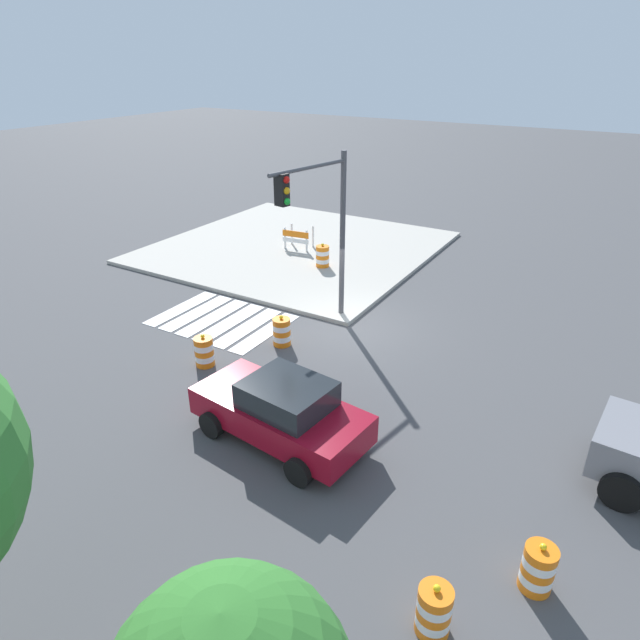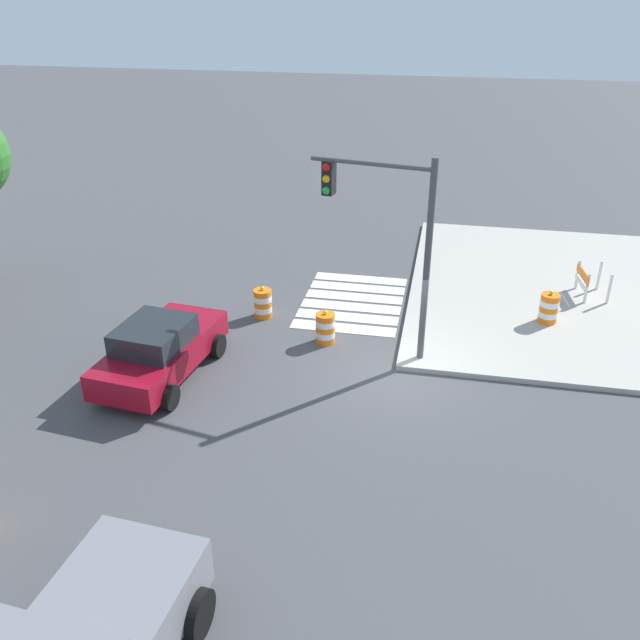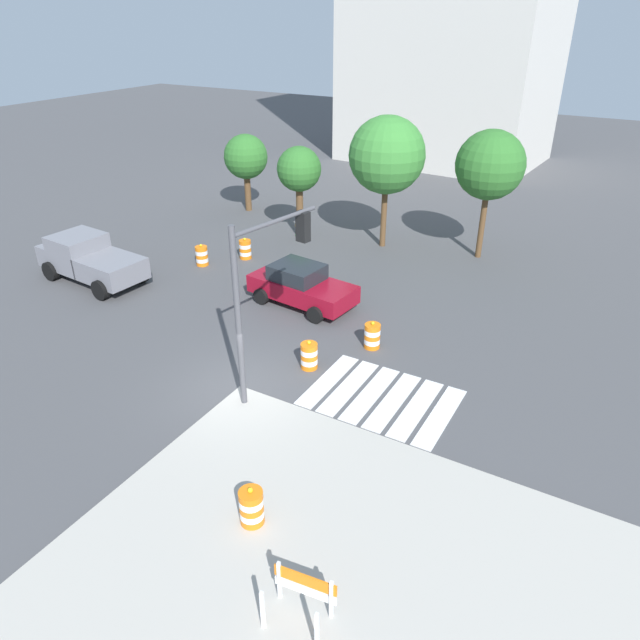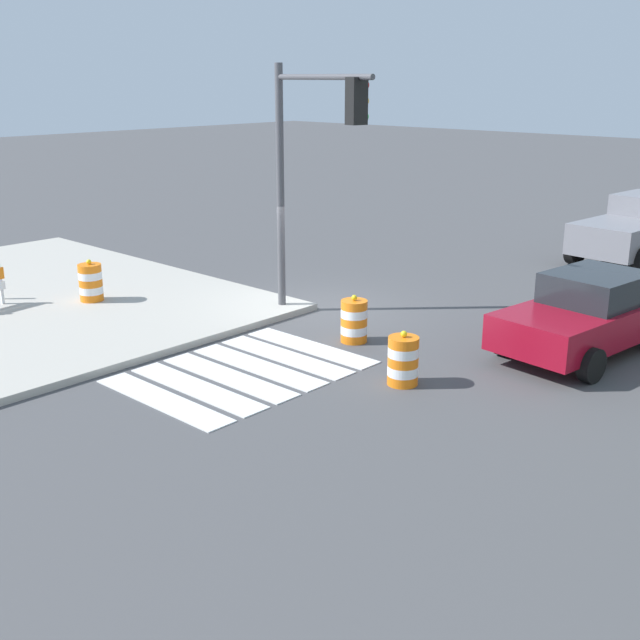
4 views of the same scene
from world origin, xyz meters
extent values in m
plane|color=#474749|center=(0.00, 0.00, 0.00)|extent=(120.00, 120.00, 0.00)
cube|color=#ADA89E|center=(6.00, -6.00, 0.07)|extent=(12.00, 12.00, 0.15)
cube|color=silver|center=(2.12, 1.80, 0.01)|extent=(0.60, 3.20, 0.02)
cube|color=silver|center=(2.88, 1.80, 0.01)|extent=(0.60, 3.20, 0.02)
cube|color=silver|center=(3.62, 1.80, 0.01)|extent=(0.60, 3.20, 0.02)
cube|color=silver|center=(4.38, 1.80, 0.01)|extent=(0.60, 3.20, 0.02)
cube|color=silver|center=(5.12, 1.80, 0.01)|extent=(0.60, 3.20, 0.02)
cube|color=silver|center=(5.88, 1.80, 0.01)|extent=(0.60, 3.20, 0.02)
cube|color=maroon|center=(-1.41, 6.06, 0.68)|extent=(4.48, 2.32, 0.70)
cube|color=#1E2328|center=(-1.66, 6.09, 1.33)|extent=(2.07, 1.81, 0.60)
cylinder|color=black|center=(0.03, 6.85, 0.33)|extent=(0.68, 0.31, 0.66)
cylinder|color=black|center=(-0.18, 4.96, 0.33)|extent=(0.68, 0.31, 0.66)
cylinder|color=black|center=(-2.65, 7.16, 0.33)|extent=(0.68, 0.31, 0.66)
cylinder|color=black|center=(-2.86, 5.27, 0.33)|extent=(0.68, 0.31, 0.66)
cube|color=slate|center=(-9.16, 3.41, 0.87)|extent=(2.65, 2.19, 0.90)
cylinder|color=black|center=(-8.75, 2.35, 0.42)|extent=(0.86, 0.37, 0.84)
cylinder|color=black|center=(-8.58, 4.39, 0.42)|extent=(0.86, 0.37, 0.84)
cylinder|color=orange|center=(1.21, 2.17, 0.09)|extent=(0.56, 0.56, 0.18)
cylinder|color=white|center=(1.21, 2.17, 0.27)|extent=(0.56, 0.56, 0.18)
cylinder|color=orange|center=(1.21, 2.17, 0.45)|extent=(0.56, 0.56, 0.18)
cylinder|color=white|center=(1.21, 2.17, 0.63)|extent=(0.56, 0.56, 0.18)
cylinder|color=orange|center=(1.21, 2.17, 0.81)|extent=(0.56, 0.56, 0.18)
sphere|color=yellow|center=(1.21, 2.17, 0.96)|extent=(0.12, 0.12, 0.12)
cylinder|color=orange|center=(2.44, 4.38, 0.09)|extent=(0.56, 0.56, 0.18)
cylinder|color=white|center=(2.44, 4.38, 0.27)|extent=(0.56, 0.56, 0.18)
cylinder|color=orange|center=(2.44, 4.38, 0.45)|extent=(0.56, 0.56, 0.18)
cylinder|color=white|center=(2.44, 4.38, 0.63)|extent=(0.56, 0.56, 0.18)
cylinder|color=orange|center=(2.44, 4.38, 0.81)|extent=(0.56, 0.56, 0.18)
sphere|color=yellow|center=(2.44, 4.38, 0.96)|extent=(0.12, 0.12, 0.12)
cylinder|color=orange|center=(3.50, -4.24, 0.24)|extent=(0.56, 0.56, 0.18)
cylinder|color=white|center=(3.50, -4.24, 0.42)|extent=(0.56, 0.56, 0.18)
cylinder|color=orange|center=(3.50, -4.24, 0.60)|extent=(0.56, 0.56, 0.18)
cylinder|color=white|center=(3.50, -4.24, 0.78)|extent=(0.56, 0.56, 0.18)
cylinder|color=orange|center=(3.50, -4.24, 0.96)|extent=(0.56, 0.56, 0.18)
sphere|color=yellow|center=(3.50, -4.24, 1.11)|extent=(0.12, 0.12, 0.12)
cube|color=silver|center=(5.12, -5.55, 0.65)|extent=(0.08, 0.08, 1.00)
cube|color=silver|center=(5.21, -6.24, 0.65)|extent=(0.08, 0.08, 1.00)
cube|color=silver|center=(6.21, -5.41, 0.65)|extent=(0.08, 0.08, 1.00)
cube|color=silver|center=(6.30, -6.11, 0.65)|extent=(0.08, 0.08, 1.00)
cube|color=orange|center=(5.66, -5.46, 0.90)|extent=(1.30, 0.20, 0.28)
cube|color=white|center=(5.66, -5.46, 0.60)|extent=(1.30, 0.20, 0.20)
cylinder|color=#4C4C51|center=(0.60, -0.60, 2.90)|extent=(0.18, 0.18, 5.50)
cylinder|color=#4C4C51|center=(0.90, 0.97, 5.35)|extent=(0.71, 3.17, 0.12)
cube|color=black|center=(1.11, 2.07, 4.90)|extent=(0.41, 0.34, 0.90)
sphere|color=red|center=(0.92, 2.11, 5.20)|extent=(0.20, 0.20, 0.20)
sphere|color=#F2A514|center=(0.92, 2.11, 4.90)|extent=(0.20, 0.20, 0.20)
sphere|color=green|center=(0.92, 2.11, 4.60)|extent=(0.20, 0.20, 0.20)
camera|label=1|loc=(-7.68, 14.71, 8.35)|focal=30.83mm
camera|label=2|loc=(-15.62, -1.03, 9.52)|focal=37.77mm
camera|label=3|loc=(9.61, -11.79, 10.56)|focal=32.78mm
camera|label=4|loc=(13.23, 12.30, 5.35)|focal=44.04mm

